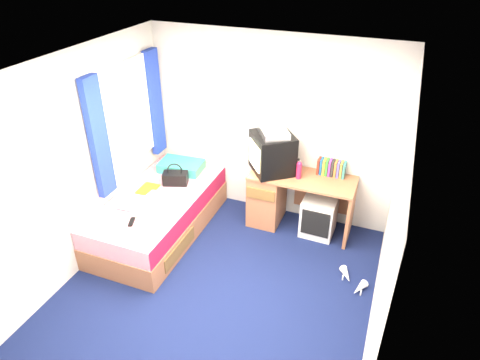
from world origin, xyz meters
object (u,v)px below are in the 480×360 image
at_px(white_heels, 353,281).
at_px(desk, 280,195).
at_px(crt_tv, 272,153).
at_px(colour_swatch_fan, 143,218).
at_px(handbag, 175,178).
at_px(vcr, 273,131).
at_px(bed, 159,214).
at_px(pink_water_bottle, 299,171).
at_px(magazine, 148,189).
at_px(storage_cube, 319,216).
at_px(pillow, 181,166).
at_px(aerosol_can, 298,167).
at_px(picture_frame, 343,172).
at_px(towel, 158,202).
at_px(water_bottle, 126,208).
at_px(remote_control, 132,222).

bearing_deg(white_heels, desk, 142.84).
relative_size(crt_tv, colour_swatch_fan, 3.07).
bearing_deg(crt_tv, handbag, -108.04).
bearing_deg(crt_tv, colour_swatch_fan, -80.29).
bearing_deg(vcr, bed, -90.70).
height_order(pink_water_bottle, magazine, pink_water_bottle).
xyz_separation_m(bed, white_heels, (2.46, -0.07, -0.23)).
bearing_deg(storage_cube, pillow, -177.65).
bearing_deg(bed, white_heels, -1.61).
bearing_deg(aerosol_can, magazine, -157.11).
xyz_separation_m(aerosol_can, handbag, (-1.48, -0.47, -0.22)).
xyz_separation_m(desk, colour_swatch_fan, (-1.26, -1.25, 0.14)).
height_order(pillow, picture_frame, picture_frame).
bearing_deg(storage_cube, pink_water_bottle, -176.43).
distance_m(aerosol_can, towel, 1.76).
bearing_deg(picture_frame, towel, -167.26).
bearing_deg(water_bottle, desk, 37.28).
bearing_deg(aerosol_can, handbag, -162.24).
bearing_deg(water_bottle, white_heels, 7.23).
height_order(crt_tv, towel, crt_tv).
distance_m(vcr, colour_swatch_fan, 1.84).
relative_size(desk, crt_tv, 1.92).
relative_size(pink_water_bottle, magazine, 0.72).
distance_m(colour_swatch_fan, white_heels, 2.45).
xyz_separation_m(storage_cube, aerosol_can, (-0.34, 0.10, 0.59)).
distance_m(picture_frame, white_heels, 1.32).
distance_m(pillow, pink_water_bottle, 1.64).
xyz_separation_m(towel, white_heels, (2.33, 0.12, -0.55)).
bearing_deg(colour_swatch_fan, bed, 101.43).
distance_m(water_bottle, white_heels, 2.71).
height_order(remote_control, white_heels, remote_control).
bearing_deg(water_bottle, storage_cube, 28.45).
xyz_separation_m(picture_frame, magazine, (-2.28, -0.85, -0.27)).
bearing_deg(white_heels, remote_control, -167.94).
relative_size(pillow, desk, 0.44).
relative_size(bed, water_bottle, 10.00).
relative_size(storage_cube, white_heels, 1.28).
bearing_deg(handbag, colour_swatch_fan, -107.51).
relative_size(bed, pillow, 3.48).
relative_size(pillow, colour_swatch_fan, 2.61).
distance_m(bed, pink_water_bottle, 1.84).
distance_m(desk, colour_swatch_fan, 1.78).
bearing_deg(crt_tv, pillow, -124.39).
bearing_deg(colour_swatch_fan, desk, 44.61).
height_order(storage_cube, water_bottle, water_bottle).
relative_size(handbag, remote_control, 2.21).
bearing_deg(remote_control, magazine, 86.44).
height_order(desk, white_heels, desk).
distance_m(bed, pillow, 0.76).
relative_size(picture_frame, towel, 0.43).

